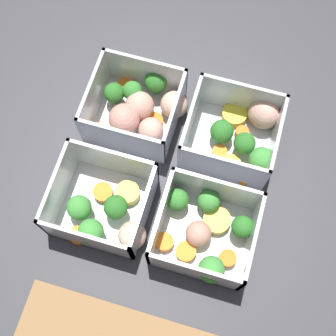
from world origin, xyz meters
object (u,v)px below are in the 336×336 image
object	(u,v)px
container_near_right	(139,108)
container_far_left	(205,231)
container_near_left	(241,133)
container_far_right	(105,210)

from	to	relation	value
container_near_right	container_far_left	xyz separation A→B (m)	(-0.15, 0.15, -0.00)
container_near_left	container_far_right	size ratio (longest dim) A/B	1.07
container_near_left	container_far_left	xyz separation A→B (m)	(0.01, 0.16, -0.00)
container_near_right	container_near_left	bearing A→B (deg)	-178.89
container_near_right	container_far_right	world-z (taller)	same
container_far_left	container_far_right	size ratio (longest dim) A/B	0.92
container_far_left	container_far_right	bearing A→B (deg)	4.32
container_near_left	container_near_right	size ratio (longest dim) A/B	1.04
container_near_right	container_far_right	size ratio (longest dim) A/B	1.03
container_near_left	container_far_right	world-z (taller)	same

